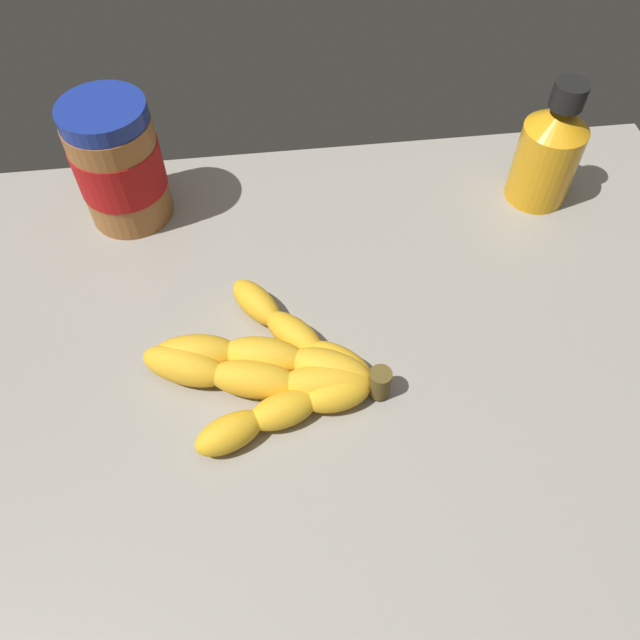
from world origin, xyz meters
The scene contains 4 objects.
ground_plane centered at (0.00, 0.00, -1.59)cm, with size 96.04×58.15×3.19cm, color gray.
banana_bunch centered at (0.64, 3.06, 1.64)cm, with size 22.33×19.76×3.48cm.
peanut_butter_jar centered at (14.42, -20.57, 6.70)cm, with size 9.06×9.06×13.61cm.
honey_bottle centered at (-30.90, -17.84, 6.19)cm, with size 6.75×6.75×14.15cm.
Camera 1 is at (-0.02, 32.99, 48.90)cm, focal length 35.09 mm.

